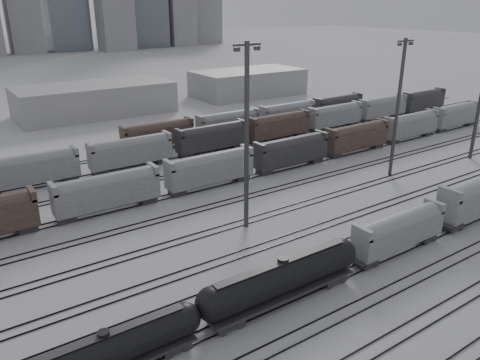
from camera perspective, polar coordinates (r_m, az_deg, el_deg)
ground at (r=49.29m, az=7.94°, el=-14.14°), size 900.00×900.00×0.00m
tracks at (r=61.30m, az=-3.06°, el=-6.41°), size 220.00×71.50×0.16m
tank_car_a at (r=40.48m, az=-16.06°, el=-19.50°), size 16.81×2.80×4.16m
tank_car_b at (r=47.12m, az=5.19°, el=-11.78°), size 19.29×3.22×4.77m
hopper_car_a at (r=58.60m, az=18.82°, el=-5.72°), size 13.66×2.71×4.88m
light_mast_c at (r=58.49m, az=0.81°, el=5.59°), size 3.84×0.61×24.01m
light_mast_d at (r=82.44m, az=18.69°, el=8.57°), size 3.67×0.59×22.94m
bg_string_near at (r=75.45m, az=-3.66°, el=1.17°), size 151.00×3.00×5.60m
bg_string_mid at (r=93.44m, az=-3.43°, el=5.04°), size 151.00×3.00×5.60m
bg_string_far at (r=109.31m, az=2.31°, el=7.38°), size 66.00×3.00×5.60m
warehouse_mid at (r=132.20m, az=-17.24°, el=9.36°), size 40.00×18.00×8.00m
warehouse_right at (r=154.20m, az=1.00°, el=11.78°), size 35.00×18.00×8.00m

